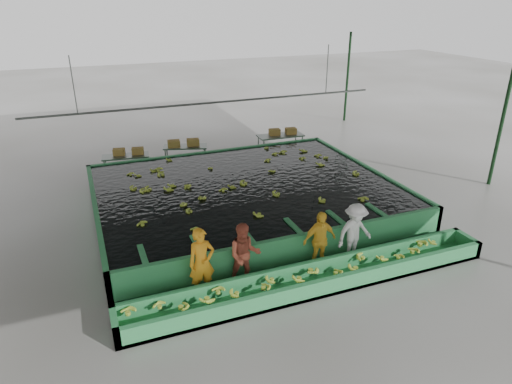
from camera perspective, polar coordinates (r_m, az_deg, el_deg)
name	(u,v)px	position (r m, az deg, el deg)	size (l,w,h in m)	color
ground	(262,226)	(14.78, 0.72, -4.28)	(80.00, 80.00, 0.00)	gray
shed_roof	(263,68)	(13.21, 0.83, 15.29)	(20.00, 22.00, 0.04)	gray
shed_posts	(262,153)	(13.79, 0.77, 4.96)	(20.00, 22.00, 5.00)	black
flotation_tank	(245,196)	(15.84, -1.33, -0.49)	(10.00, 8.00, 0.90)	#2B8045
tank_water	(245,185)	(15.68, -1.35, 0.85)	(9.70, 7.70, 0.00)	black
sorting_trough	(316,279)	(11.87, 7.45, -10.70)	(10.00, 1.00, 0.50)	#2B8045
cableway_rail	(214,103)	(18.22, -5.33, 11.07)	(0.08, 0.08, 14.00)	#59605B
rail_hanger_left	(73,85)	(17.33, -21.87, 12.27)	(0.04, 0.04, 2.00)	#59605B
rail_hanger_right	(327,69)	(20.01, 8.89, 14.92)	(0.04, 0.04, 2.00)	#59605B
worker_a	(202,262)	(11.27, -6.80, -8.73)	(0.66, 0.43, 1.80)	orange
worker_b	(245,255)	(11.57, -1.44, -7.88)	(0.84, 0.65, 1.72)	#A84934
worker_c	(320,240)	(12.38, 7.95, -6.00)	(0.98, 0.41, 1.67)	yellow
worker_d	(355,232)	(12.90, 12.24, -4.97)	(1.10, 0.64, 1.71)	silver
packing_table_left	(127,165)	(19.53, -15.87, 3.24)	(1.86, 0.74, 0.85)	#59605B
packing_table_mid	(186,155)	(20.23, -8.77, 4.56)	(1.86, 0.74, 0.84)	#59605B
packing_table_right	(280,145)	(21.27, 3.04, 5.91)	(2.10, 0.84, 0.96)	#59605B
box_stack_left	(129,154)	(19.49, -15.62, 4.55)	(1.21, 0.34, 0.26)	olive
box_stack_mid	(184,146)	(20.09, -9.03, 5.69)	(1.34, 0.37, 0.29)	olive
box_stack_right	(283,134)	(21.22, 3.35, 7.21)	(1.27, 0.35, 0.27)	olive
floating_bananas	(238,177)	(16.38, -2.32, 1.85)	(8.66, 5.90, 0.12)	#9AB433
trough_bananas	(316,274)	(11.79, 7.49, -10.10)	(8.45, 0.56, 0.11)	#9AB433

